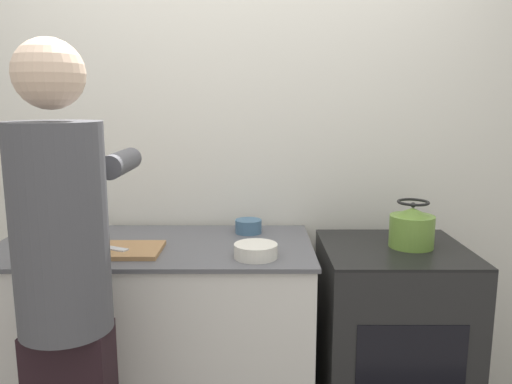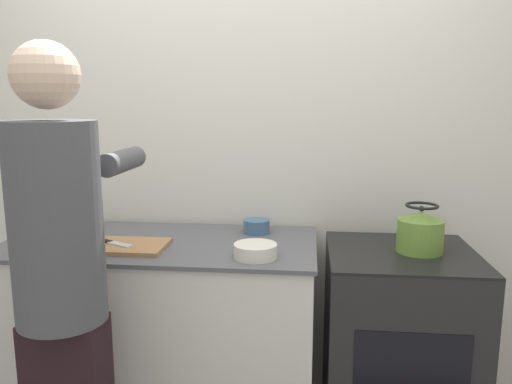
{
  "view_description": "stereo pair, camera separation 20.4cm",
  "coord_description": "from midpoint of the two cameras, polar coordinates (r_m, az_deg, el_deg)",
  "views": [
    {
      "loc": [
        0.11,
        -1.79,
        1.55
      ],
      "look_at": [
        0.1,
        0.23,
        1.18
      ],
      "focal_mm": 35.0,
      "sensor_mm": 36.0,
      "label": 1
    },
    {
      "loc": [
        0.32,
        -1.78,
        1.55
      ],
      "look_at": [
        0.1,
        0.23,
        1.18
      ],
      "focal_mm": 35.0,
      "sensor_mm": 36.0,
      "label": 2
    }
  ],
  "objects": [
    {
      "name": "kettle",
      "position": [
        2.23,
        15.16,
        -4.0
      ],
      "size": [
        0.19,
        0.19,
        0.2
      ],
      "color": "olive",
      "rests_on": "oven"
    },
    {
      "name": "counter",
      "position": [
        2.43,
        -13.5,
        -16.42
      ],
      "size": [
        1.39,
        0.67,
        0.93
      ],
      "color": "silver",
      "rests_on": "ground_plane"
    },
    {
      "name": "person",
      "position": [
        1.8,
        -23.84,
        -9.73
      ],
      "size": [
        0.34,
        0.58,
        1.74
      ],
      "color": "black",
      "rests_on": "ground_plane"
    },
    {
      "name": "wall_back",
      "position": [
        2.51,
        -4.63,
        4.62
      ],
      "size": [
        8.0,
        0.05,
        2.6
      ],
      "color": "silver",
      "rests_on": "ground_plane"
    },
    {
      "name": "canister_jar",
      "position": [
        2.44,
        -23.22,
        -3.44
      ],
      "size": [
        0.15,
        0.15,
        0.14
      ],
      "color": "tan",
      "rests_on": "counter"
    },
    {
      "name": "oven",
      "position": [
        2.4,
        12.87,
        -16.86
      ],
      "size": [
        0.62,
        0.6,
        0.93
      ],
      "color": "black",
      "rests_on": "ground_plane"
    },
    {
      "name": "bowl_mixing",
      "position": [
        2.37,
        -3.1,
        -3.97
      ],
      "size": [
        0.13,
        0.13,
        0.06
      ],
      "color": "#426684",
      "rests_on": "counter"
    },
    {
      "name": "cutting_board",
      "position": [
        2.18,
        -17.97,
        -6.35
      ],
      "size": [
        0.36,
        0.24,
        0.02
      ],
      "color": "#A87A4C",
      "rests_on": "counter"
    },
    {
      "name": "bowl_prep",
      "position": [
        2.0,
        -2.73,
        -6.77
      ],
      "size": [
        0.17,
        0.17,
        0.06
      ],
      "color": "silver",
      "rests_on": "counter"
    },
    {
      "name": "knife",
      "position": [
        2.19,
        -19.08,
        -6.01
      ],
      "size": [
        0.19,
        0.12,
        0.01
      ],
      "rotation": [
        0.0,
        0.0,
        -0.46
      ],
      "color": "silver",
      "rests_on": "cutting_board"
    }
  ]
}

